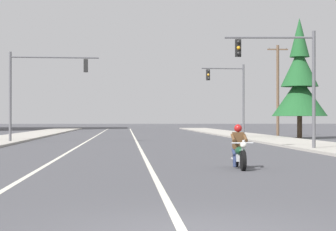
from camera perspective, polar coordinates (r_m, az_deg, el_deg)
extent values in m
cube|color=beige|center=(53.91, -3.06, -2.05)|extent=(0.16, 100.00, 0.01)
cube|color=beige|center=(53.97, -6.91, -2.05)|extent=(0.16, 100.00, 0.01)
cube|color=#ADA89E|center=(50.18, 9.06, -2.10)|extent=(4.40, 110.00, 0.14)
cube|color=#ADA89E|center=(49.77, -14.68, -2.11)|extent=(4.40, 110.00, 0.14)
cylinder|color=black|center=(19.88, 6.88, -4.11)|extent=(0.14, 0.64, 0.64)
cylinder|color=black|center=(21.41, 6.20, -3.84)|extent=(0.14, 0.64, 0.64)
cylinder|color=silver|center=(19.96, 6.83, -3.19)|extent=(0.08, 0.33, 0.68)
sphere|color=white|center=(19.80, 6.90, -2.68)|extent=(0.20, 0.20, 0.20)
cylinder|color=silver|center=(20.00, 6.80, -2.51)|extent=(0.70, 0.06, 0.04)
ellipsoid|color=#143D23|center=(20.51, 6.58, -3.21)|extent=(0.33, 0.57, 0.28)
cube|color=silver|center=(20.64, 6.52, -3.84)|extent=(0.25, 0.45, 0.24)
cube|color=black|center=(20.94, 6.39, -3.32)|extent=(0.29, 0.53, 0.12)
cube|color=#143D23|center=(21.34, 6.22, -3.05)|extent=(0.21, 0.36, 0.08)
cylinder|color=silver|center=(21.02, 5.98, -3.96)|extent=(0.09, 0.55, 0.08)
cube|color=brown|center=(20.89, 6.40, -2.28)|extent=(0.37, 0.25, 0.56)
sphere|color=#B21919|center=(20.86, 6.41, -1.16)|extent=(0.26, 0.26, 0.26)
cylinder|color=navy|center=(20.79, 6.85, -3.34)|extent=(0.15, 0.44, 0.30)
cylinder|color=navy|center=(20.63, 6.98, -4.20)|extent=(0.11, 0.16, 0.35)
cylinder|color=brown|center=(20.66, 7.06, -2.03)|extent=(0.11, 0.53, 0.27)
cylinder|color=navy|center=(20.75, 6.08, -3.35)|extent=(0.15, 0.44, 0.30)
cylinder|color=navy|center=(20.58, 6.10, -4.21)|extent=(0.11, 0.16, 0.35)
cylinder|color=brown|center=(20.60, 5.96, -2.03)|extent=(0.11, 0.53, 0.27)
cylinder|color=#56565B|center=(33.14, 13.16, 2.22)|extent=(0.18, 0.18, 6.20)
cylinder|color=#56565B|center=(32.92, 9.22, 7.04)|extent=(4.60, 0.41, 0.11)
cube|color=black|center=(32.63, 6.41, 6.13)|extent=(0.31, 0.26, 0.90)
sphere|color=black|center=(32.51, 6.45, 6.69)|extent=(0.18, 0.18, 0.18)
sphere|color=orange|center=(32.48, 6.45, 6.16)|extent=(0.18, 0.18, 0.18)
sphere|color=black|center=(32.44, 6.45, 5.63)|extent=(0.18, 0.18, 0.18)
cylinder|color=#56565B|center=(43.67, -14.20, 1.61)|extent=(0.18, 0.18, 6.20)
cylinder|color=#56565B|center=(43.55, -10.28, 5.24)|extent=(5.98, 0.36, 0.11)
cube|color=black|center=(43.40, -7.51, 4.53)|extent=(0.31, 0.25, 0.90)
sphere|color=black|center=(43.58, -7.51, 4.90)|extent=(0.18, 0.18, 0.18)
sphere|color=orange|center=(43.56, -7.51, 4.51)|extent=(0.18, 0.18, 0.18)
sphere|color=black|center=(43.53, -7.51, 4.12)|extent=(0.18, 0.18, 0.18)
cylinder|color=#56565B|center=(52.58, 6.90, 1.28)|extent=(0.18, 0.18, 6.20)
cylinder|color=#56565B|center=(52.33, 5.01, 4.30)|extent=(3.54, 0.31, 0.11)
cube|color=black|center=(52.04, 3.67, 3.72)|extent=(0.31, 0.26, 0.90)
sphere|color=black|center=(51.91, 3.70, 4.06)|extent=(0.18, 0.18, 0.18)
sphere|color=orange|center=(51.89, 3.70, 3.73)|extent=(0.18, 0.18, 0.18)
sphere|color=black|center=(51.87, 3.70, 3.40)|extent=(0.18, 0.18, 0.18)
cylinder|color=brown|center=(58.88, 9.98, 2.23)|extent=(0.26, 0.26, 8.50)
cube|color=brown|center=(59.18, 9.98, 5.96)|extent=(1.94, 0.12, 0.12)
cylinder|color=slate|center=(59.00, 9.21, 6.08)|extent=(0.08, 0.08, 0.12)
cylinder|color=slate|center=(59.39, 10.75, 6.03)|extent=(0.08, 0.08, 0.12)
cylinder|color=#423023|center=(53.46, 11.92, -1.05)|extent=(0.42, 0.42, 1.88)
cone|color=#1E5628|center=(53.49, 11.91, 1.72)|extent=(4.60, 4.60, 3.30)
cone|color=#1E5628|center=(53.63, 11.91, 4.37)|extent=(3.13, 3.13, 3.30)
cone|color=#1E5628|center=(53.89, 11.91, 6.99)|extent=(1.66, 1.66, 3.30)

